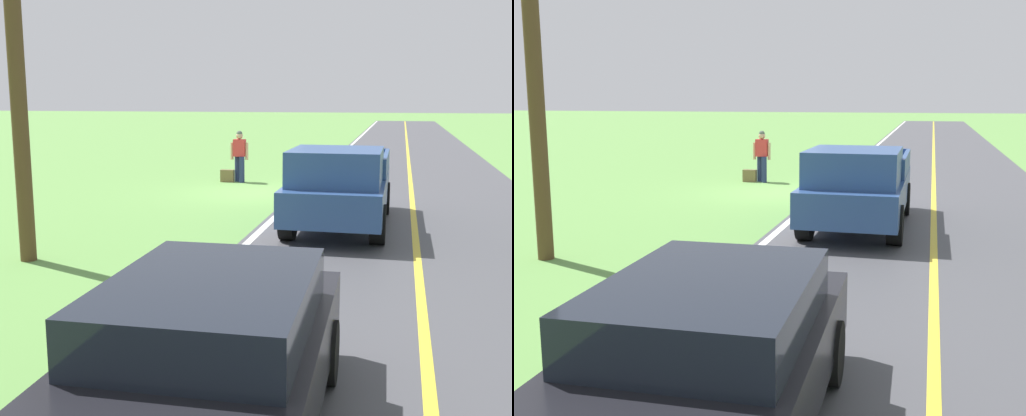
{
  "view_description": "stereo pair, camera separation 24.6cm",
  "coord_description": "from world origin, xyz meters",
  "views": [
    {
      "loc": [
        -4.17,
        18.4,
        2.87
      ],
      "look_at": [
        -1.94,
        8.76,
        1.12
      ],
      "focal_mm": 44.02,
      "sensor_mm": 36.0,
      "label": 1
    },
    {
      "loc": [
        -4.41,
        18.34,
        2.87
      ],
      "look_at": [
        -1.94,
        8.76,
        1.12
      ],
      "focal_mm": 44.02,
      "sensor_mm": 36.0,
      "label": 2
    }
  ],
  "objects": [
    {
      "name": "utility_pole_roadside",
      "position": [
        2.23,
        8.73,
        3.7
      ],
      "size": [
        0.28,
        0.28,
        7.39
      ],
      "primitive_type": "cylinder",
      "color": "brown",
      "rests_on": "ground"
    },
    {
      "name": "hitchhiker_walking",
      "position": [
        1.16,
        -2.24,
        0.98
      ],
      "size": [
        0.62,
        0.51,
        1.75
      ],
      "color": "navy",
      "rests_on": "ground"
    },
    {
      "name": "sedan_ahead_same_lane",
      "position": [
        -2.69,
        13.78,
        0.75
      ],
      "size": [
        2.01,
        4.44,
        1.41
      ],
      "color": "black",
      "rests_on": "ground"
    },
    {
      "name": "ground_plane",
      "position": [
        0.0,
        0.0,
        0.0
      ],
      "size": [
        200.0,
        200.0,
        0.0
      ],
      "primitive_type": "plane",
      "color": "#609347"
    },
    {
      "name": "lane_centre_line",
      "position": [
        -4.54,
        0.0,
        0.01
      ],
      "size": [
        0.14,
        117.6,
        0.0
      ],
      "primitive_type": "cube",
      "color": "gold",
      "rests_on": "ground"
    },
    {
      "name": "suitcase_carried",
      "position": [
        1.58,
        -2.16,
        0.21
      ],
      "size": [
        0.46,
        0.2,
        0.42
      ],
      "primitive_type": "cube",
      "rotation": [
        0.0,
        0.0,
        1.57
      ],
      "color": "brown",
      "rests_on": "ground"
    },
    {
      "name": "pickup_truck_passing",
      "position": [
        -2.89,
        4.65,
        0.97
      ],
      "size": [
        2.11,
        5.41,
        1.82
      ],
      "color": "#2D4C84",
      "rests_on": "ground"
    },
    {
      "name": "road_surface",
      "position": [
        -4.54,
        0.0,
        0.0
      ],
      "size": [
        6.91,
        120.0,
        0.0
      ],
      "primitive_type": "cube",
      "color": "#47474C",
      "rests_on": "ground"
    },
    {
      "name": "lane_edge_line",
      "position": [
        -1.26,
        0.0,
        0.01
      ],
      "size": [
        0.16,
        117.6,
        0.0
      ],
      "primitive_type": "cube",
      "color": "silver",
      "rests_on": "ground"
    }
  ]
}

